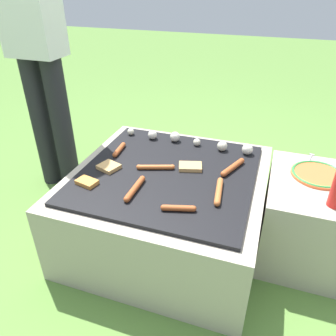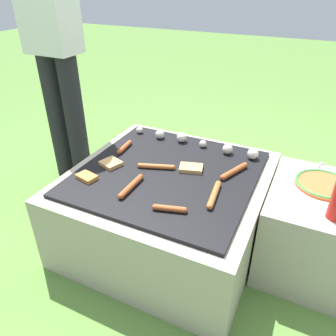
{
  "view_description": "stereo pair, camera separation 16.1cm",
  "coord_description": "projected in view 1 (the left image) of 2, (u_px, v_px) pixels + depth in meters",
  "views": [
    {
      "loc": [
        0.45,
        -1.31,
        1.28
      ],
      "look_at": [
        0.0,
        0.0,
        0.45
      ],
      "focal_mm": 35.0,
      "sensor_mm": 36.0,
      "label": 1
    },
    {
      "loc": [
        0.59,
        -1.25,
        1.28
      ],
      "look_at": [
        0.0,
        0.0,
        0.45
      ],
      "focal_mm": 35.0,
      "sensor_mm": 36.0,
      "label": 2
    }
  ],
  "objects": [
    {
      "name": "ground_plane",
      "position": [
        168.0,
        237.0,
        1.84
      ],
      "size": [
        14.0,
        14.0,
        0.0
      ],
      "primitive_type": "plane",
      "color": "#567F38"
    },
    {
      "name": "grill",
      "position": [
        168.0,
        207.0,
        1.73
      ],
      "size": [
        0.95,
        0.95,
        0.43
      ],
      "color": "#A89E8C",
      "rests_on": "ground_plane"
    },
    {
      "name": "side_ledge",
      "position": [
        308.0,
        219.0,
        1.64
      ],
      "size": [
        0.44,
        0.55,
        0.43
      ],
      "color": "#A89E8C",
      "rests_on": "ground_plane"
    },
    {
      "name": "person_standing",
      "position": [
        32.0,
        27.0,
        1.81
      ],
      "size": [
        0.31,
        0.23,
        1.78
      ],
      "color": "black",
      "rests_on": "ground_plane"
    },
    {
      "name": "sausage_back_center",
      "position": [
        135.0,
        188.0,
        1.47
      ],
      "size": [
        0.03,
        0.2,
        0.03
      ],
      "color": "#A34C23",
      "rests_on": "grill"
    },
    {
      "name": "sausage_front_right",
      "position": [
        156.0,
        167.0,
        1.63
      ],
      "size": [
        0.18,
        0.08,
        0.02
      ],
      "color": "#B7602D",
      "rests_on": "grill"
    },
    {
      "name": "sausage_front_left",
      "position": [
        219.0,
        191.0,
        1.45
      ],
      "size": [
        0.05,
        0.21,
        0.03
      ],
      "color": "#B7602D",
      "rests_on": "grill"
    },
    {
      "name": "sausage_front_center",
      "position": [
        233.0,
        167.0,
        1.63
      ],
      "size": [
        0.09,
        0.19,
        0.03
      ],
      "color": "#A34C23",
      "rests_on": "grill"
    },
    {
      "name": "sausage_mid_left",
      "position": [
        178.0,
        208.0,
        1.35
      ],
      "size": [
        0.14,
        0.06,
        0.03
      ],
      "color": "#A34C23",
      "rests_on": "grill"
    },
    {
      "name": "sausage_back_right",
      "position": [
        119.0,
        150.0,
        1.79
      ],
      "size": [
        0.04,
        0.15,
        0.03
      ],
      "color": "#A34C23",
      "rests_on": "grill"
    },
    {
      "name": "bread_slice_right",
      "position": [
        87.0,
        182.0,
        1.52
      ],
      "size": [
        0.11,
        0.08,
        0.02
      ],
      "color": "#D18438",
      "rests_on": "grill"
    },
    {
      "name": "bread_slice_center",
      "position": [
        109.0,
        167.0,
        1.64
      ],
      "size": [
        0.12,
        0.11,
        0.02
      ],
      "color": "tan",
      "rests_on": "grill"
    },
    {
      "name": "bread_slice_left",
      "position": [
        190.0,
        167.0,
        1.64
      ],
      "size": [
        0.13,
        0.11,
        0.02
      ],
      "color": "tan",
      "rests_on": "grill"
    },
    {
      "name": "mushroom_row",
      "position": [
        195.0,
        141.0,
        1.85
      ],
      "size": [
        0.75,
        0.08,
        0.06
      ],
      "color": "beige",
      "rests_on": "grill"
    },
    {
      "name": "plate_colorful",
      "position": [
        318.0,
        174.0,
        1.58
      ],
      "size": [
        0.26,
        0.26,
        0.02
      ],
      "color": "orange",
      "rests_on": "side_ledge"
    },
    {
      "name": "fork_utensil",
      "position": [
        309.0,
        160.0,
        1.71
      ],
      "size": [
        0.05,
        0.18,
        0.01
      ],
      "color": "silver",
      "rests_on": "side_ledge"
    }
  ]
}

